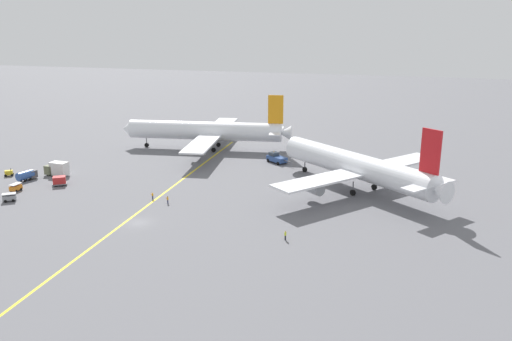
{
  "coord_description": "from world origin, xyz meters",
  "views": [
    {
      "loc": [
        47.42,
        -81.06,
        36.49
      ],
      "look_at": [
        15.14,
        27.33,
        4.0
      ],
      "focal_mm": 36.24,
      "sensor_mm": 36.0,
      "label": 1
    }
  ],
  "objects": [
    {
      "name": "gse_baggage_cart_trailing",
      "position": [
        -35.79,
        9.21,
        0.86
      ],
      "size": [
        1.61,
        2.74,
        1.71
      ],
      "color": "orange",
      "rests_on": "ground"
    },
    {
      "name": "gse_gpu_cart_small",
      "position": [
        -45.94,
        18.61,
        0.79
      ],
      "size": [
        2.64,
        2.54,
        1.9
      ],
      "color": "gold",
      "rests_on": "ground"
    },
    {
      "name": "ground_crew_marshaller_foreground",
      "position": [
        28.59,
        0.07,
        0.89
      ],
      "size": [
        0.36,
        0.5,
        1.7
      ],
      "color": "black",
      "rests_on": "ground"
    },
    {
      "name": "ground_plane",
      "position": [
        0.0,
        0.0,
        0.0
      ],
      "size": [
        600.0,
        600.0,
        0.0
      ],
      "primitive_type": "plane",
      "color": "slate"
    },
    {
      "name": "taxiway_stripe",
      "position": [
        -2.93,
        10.0,
        0.0
      ],
      "size": [
        5.39,
        119.92,
        0.01
      ],
      "primitive_type": "cube",
      "rotation": [
        0.0,
        0.0,
        0.04
      ],
      "color": "yellow",
      "rests_on": "ground"
    },
    {
      "name": "gse_container_dolly_flat",
      "position": [
        -29.01,
        15.6,
        1.17
      ],
      "size": [
        3.88,
        3.61,
        2.15
      ],
      "color": "slate",
      "rests_on": "ground"
    },
    {
      "name": "gse_fuel_bowser_stubby",
      "position": [
        -39.04,
        16.85,
        1.33
      ],
      "size": [
        2.83,
        5.18,
        2.4
      ],
      "color": "#2D5199",
      "rests_on": "ground"
    },
    {
      "name": "pushback_tug",
      "position": [
        14.23,
        49.81,
        1.26
      ],
      "size": [
        8.21,
        6.35,
        2.96
      ],
      "color": "#2D4C8C",
      "rests_on": "ground"
    },
    {
      "name": "ground_crew_ramp_agent_by_cones",
      "position": [
        0.6,
        11.4,
        0.85
      ],
      "size": [
        0.48,
        0.36,
        1.63
      ],
      "color": "#2D3351",
      "rests_on": "ground"
    },
    {
      "name": "gse_baggage_cart_near_cluster",
      "position": [
        -32.22,
        3.15,
        0.86
      ],
      "size": [
        3.13,
        2.89,
        1.71
      ],
      "color": "gray",
      "rests_on": "ground"
    },
    {
      "name": "ground_crew_wing_walker_right",
      "position": [
        -3.72,
        12.97,
        0.8
      ],
      "size": [
        0.49,
        0.36,
        1.55
      ],
      "color": "#2D3351",
      "rests_on": "ground"
    },
    {
      "name": "gse_catering_truck_tall",
      "position": [
        -34.59,
        22.24,
        1.76
      ],
      "size": [
        5.94,
        2.66,
        3.5
      ],
      "color": "#666B4C",
      "rests_on": "ground"
    },
    {
      "name": "airliner_at_gate_left",
      "position": [
        -9.53,
        58.77,
        5.5
      ],
      "size": [
        51.18,
        50.17,
        16.54
      ],
      "color": "white",
      "rests_on": "ground"
    },
    {
      "name": "airliner_being_pushed",
      "position": [
        37.13,
        32.13,
        5.53
      ],
      "size": [
        41.23,
        40.47,
        17.07
      ],
      "color": "white",
      "rests_on": "ground"
    }
  ]
}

